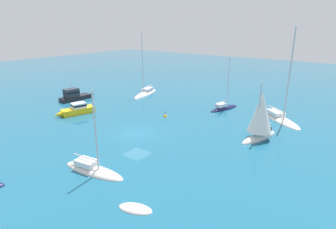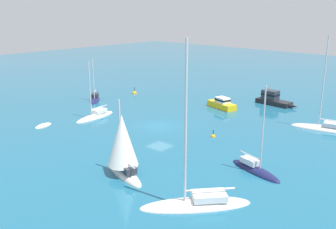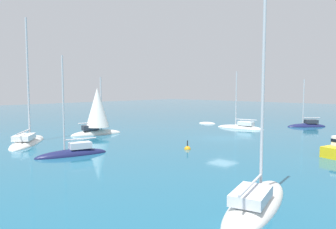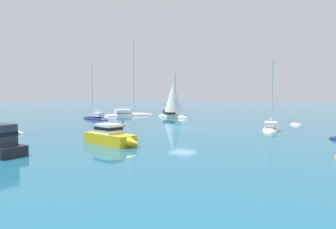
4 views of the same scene
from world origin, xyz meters
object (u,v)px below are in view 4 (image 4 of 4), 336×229
sloop (95,119)px  cabin_cruiser (111,136)px  sloop_2 (173,102)px  channel_buoy (123,126)px  ketch (128,114)px  rib (296,125)px  yacht_1 (271,129)px

sloop → cabin_cruiser: sloop is taller
sloop_2 → channel_buoy: sloop_2 is taller
ketch → channel_buoy: (12.53, 7.87, -0.19)m
ketch → rib: size_ratio=4.51×
sloop → sloop_2: 11.13m
ketch → rib: ketch is taller
ketch → cabin_cruiser: bearing=-108.2°
cabin_cruiser → sloop_2: sloop_2 is taller
sloop → channel_buoy: 9.12m
cabin_cruiser → yacht_1: size_ratio=0.74×
yacht_1 → sloop: bearing=79.8°
channel_buoy → sloop_2: bearing=-179.0°
ketch → yacht_1: ketch is taller
ketch → sloop_2: size_ratio=1.77×
yacht_1 → channel_buoy: (4.02, -15.12, -0.11)m
cabin_cruiser → yacht_1: yacht_1 is taller
sloop_2 → rib: 17.14m
cabin_cruiser → rib: (-20.72, 10.24, -0.60)m
sloop_2 → ketch: bearing=-163.9°
cabin_cruiser → sloop_2: size_ratio=0.82×
sloop → channel_buoy: sloop is taller
sloop_2 → yacht_1: yacht_1 is taller
sloop → channel_buoy: bearing=164.0°
ketch → rib: (2.20, 24.49, -0.20)m
sloop_2 → sloop: bearing=-118.3°
cabin_cruiser → channel_buoy: cabin_cruiser is taller
ketch → yacht_1: size_ratio=1.59×
cabin_cruiser → sloop_2: bearing=121.2°
ketch → sloop_2: bearing=-49.6°
sloop → cabin_cruiser: size_ratio=1.43×
ketch → cabin_cruiser: ketch is taller
sloop → yacht_1: size_ratio=1.05×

